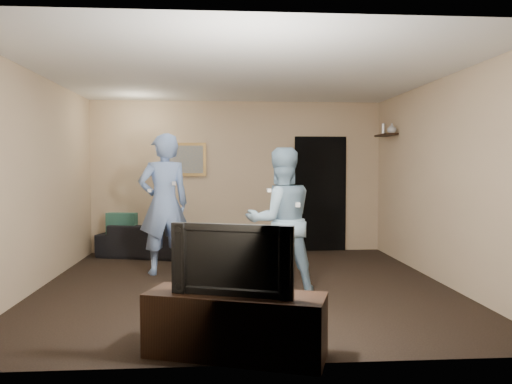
{
  "coord_description": "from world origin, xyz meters",
  "views": [
    {
      "loc": [
        -0.3,
        -6.15,
        1.49
      ],
      "look_at": [
        0.16,
        0.3,
        1.15
      ],
      "focal_mm": 35.0,
      "sensor_mm": 36.0,
      "label": 1
    }
  ],
  "objects": [
    {
      "name": "wii_player_right",
      "position": [
        0.4,
        -0.43,
        0.85
      ],
      "size": [
        0.94,
        0.79,
        1.7
      ],
      "color": "#86AAC4",
      "rests_on": "ground"
    },
    {
      "name": "wall_left",
      "position": [
        -2.5,
        0.0,
        1.3
      ],
      "size": [
        0.04,
        5.0,
        2.6
      ],
      "primitive_type": "cube",
      "color": "tan",
      "rests_on": "ground"
    },
    {
      "name": "shelf_figurine",
      "position": [
        2.39,
        1.93,
        2.09
      ],
      "size": [
        0.06,
        0.06,
        0.18
      ],
      "primitive_type": "cylinder",
      "color": "silver",
      "rests_on": "wall_shelf"
    },
    {
      "name": "ceiling",
      "position": [
        0.0,
        0.0,
        2.6
      ],
      "size": [
        5.0,
        5.0,
        0.04
      ],
      "primitive_type": "cube",
      "color": "silver",
      "rests_on": "wall_back"
    },
    {
      "name": "wall_front",
      "position": [
        0.0,
        -2.5,
        1.3
      ],
      "size": [
        5.0,
        0.04,
        2.6
      ],
      "primitive_type": "cube",
      "color": "tan",
      "rests_on": "ground"
    },
    {
      "name": "doorway",
      "position": [
        1.45,
        2.47,
        1.0
      ],
      "size": [
        0.9,
        0.06,
        2.0
      ],
      "primitive_type": "cube",
      "color": "black",
      "rests_on": "ground"
    },
    {
      "name": "tv_console",
      "position": [
        -0.19,
        -2.32,
        0.25
      ],
      "size": [
        1.47,
        0.87,
        0.5
      ],
      "primitive_type": "cube",
      "rotation": [
        0.0,
        0.0,
        -0.32
      ],
      "color": "black",
      "rests_on": "ground"
    },
    {
      "name": "wall_back",
      "position": [
        0.0,
        2.5,
        1.3
      ],
      "size": [
        5.0,
        0.04,
        2.6
      ],
      "primitive_type": "cube",
      "color": "tan",
      "rests_on": "ground"
    },
    {
      "name": "painting_frame",
      "position": [
        -0.9,
        2.48,
        1.6
      ],
      "size": [
        0.72,
        0.05,
        0.57
      ],
      "primitive_type": "cube",
      "color": "olive",
      "rests_on": "wall_back"
    },
    {
      "name": "ground",
      "position": [
        0.0,
        0.0,
        0.0
      ],
      "size": [
        5.0,
        5.0,
        0.0
      ],
      "primitive_type": "plane",
      "color": "black",
      "rests_on": "ground"
    },
    {
      "name": "wall_right",
      "position": [
        2.5,
        0.0,
        1.3
      ],
      "size": [
        0.04,
        5.0,
        2.6
      ],
      "primitive_type": "cube",
      "color": "tan",
      "rests_on": "ground"
    },
    {
      "name": "sofa",
      "position": [
        -1.34,
        2.07,
        0.27
      ],
      "size": [
        1.98,
        1.21,
        0.54
      ],
      "primitive_type": "imported",
      "rotation": [
        0.0,
        0.0,
        2.86
      ],
      "color": "black",
      "rests_on": "ground"
    },
    {
      "name": "television",
      "position": [
        -0.19,
        -2.32,
        0.77
      ],
      "size": [
        0.95,
        0.42,
        0.55
      ],
      "primitive_type": "imported",
      "rotation": [
        0.0,
        0.0,
        -0.32
      ],
      "color": "black",
      "rests_on": "tv_console"
    },
    {
      "name": "shelf_vase",
      "position": [
        2.39,
        1.53,
        2.08
      ],
      "size": [
        0.16,
        0.16,
        0.15
      ],
      "primitive_type": "imported",
      "rotation": [
        0.0,
        0.0,
        -0.13
      ],
      "color": "silver",
      "rests_on": "wall_shelf"
    },
    {
      "name": "painting_canvas",
      "position": [
        -0.9,
        2.45,
        1.6
      ],
      "size": [
        0.62,
        0.01,
        0.47
      ],
      "primitive_type": "cube",
      "color": "slate",
      "rests_on": "painting_frame"
    },
    {
      "name": "wii_player_left",
      "position": [
        -1.07,
        0.77,
        0.97
      ],
      "size": [
        0.82,
        0.68,
        1.93
      ],
      "color": "#80A0DE",
      "rests_on": "ground"
    },
    {
      "name": "light_switch",
      "position": [
        0.85,
        2.48,
        1.3
      ],
      "size": [
        0.08,
        0.02,
        0.12
      ],
      "primitive_type": "cube",
      "color": "silver",
      "rests_on": "wall_back"
    },
    {
      "name": "throw_pillow",
      "position": [
        -1.9,
        2.07,
        0.48
      ],
      "size": [
        0.51,
        0.25,
        0.49
      ],
      "primitive_type": "cube",
      "rotation": [
        0.0,
        0.0,
        -0.19
      ],
      "color": "#184A40",
      "rests_on": "sofa"
    },
    {
      "name": "wall_shelf",
      "position": [
        2.39,
        1.8,
        1.99
      ],
      "size": [
        0.2,
        0.6,
        0.03
      ],
      "primitive_type": "cube",
      "color": "black",
      "rests_on": "wall_right"
    }
  ]
}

